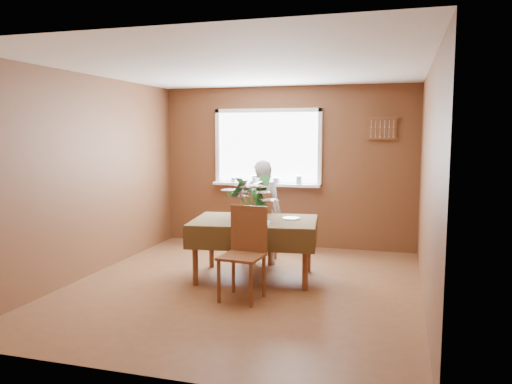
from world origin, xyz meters
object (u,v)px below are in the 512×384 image
(chair_near, at_px, (245,249))
(seated_woman, at_px, (262,212))
(dining_table, at_px, (255,227))
(chair_far, at_px, (258,224))
(flower_bouquet, at_px, (251,195))

(chair_near, distance_m, seated_woman, 1.44)
(dining_table, xyz_separation_m, chair_near, (0.11, -0.73, -0.10))
(chair_far, relative_size, seated_woman, 0.71)
(chair_far, height_order, flower_bouquet, flower_bouquet)
(dining_table, height_order, seated_woman, seated_woman)
(seated_woman, xyz_separation_m, flower_bouquet, (0.10, -0.85, 0.34))
(dining_table, distance_m, chair_near, 0.75)
(dining_table, height_order, chair_far, chair_far)
(flower_bouquet, bearing_deg, chair_far, 100.56)
(dining_table, distance_m, chair_far, 0.73)
(chair_far, height_order, seated_woman, seated_woman)
(flower_bouquet, bearing_deg, dining_table, 91.59)
(chair_far, bearing_deg, seated_woman, 165.03)
(dining_table, height_order, flower_bouquet, flower_bouquet)
(chair_near, bearing_deg, flower_bouquet, 106.17)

